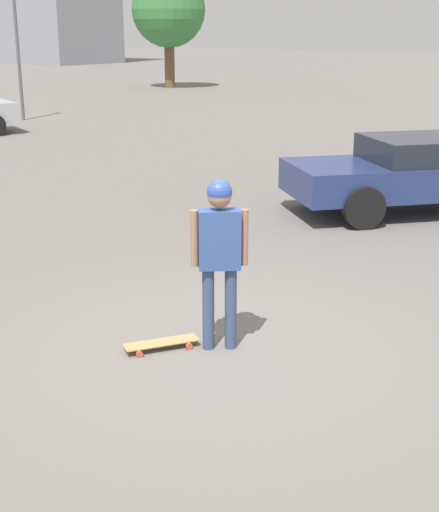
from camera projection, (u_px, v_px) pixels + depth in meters
The scene contains 6 objects.
ground_plane at pixel (220, 348), 7.35m from camera, with size 220.00×220.00×0.00m, color slate.
person at pixel (220, 244), 7.01m from camera, with size 0.46×0.41×1.76m.
skateboard at pixel (161, 343), 7.30m from camera, with size 0.59×0.74×0.08m.
car_parked_near at pixel (421, 171), 12.71m from camera, with size 4.53×4.70×1.34m.
tree_distant at pixel (169, 10), 39.99m from camera, with size 4.16×4.16×6.37m.
lamp_post at pixel (17, 41), 25.37m from camera, with size 0.28×0.28×4.65m.
Camera 1 is at (3.81, -5.54, 3.12)m, focal length 50.00 mm.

